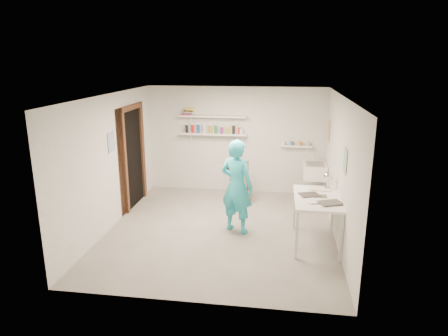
# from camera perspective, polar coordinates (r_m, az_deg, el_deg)

# --- Properties ---
(floor) EXTENTS (4.00, 4.50, 0.02)m
(floor) POSITION_cam_1_polar(r_m,az_deg,el_deg) (7.31, -0.45, -8.87)
(floor) COLOR slate
(floor) RESTS_ON ground
(ceiling) EXTENTS (4.00, 4.50, 0.02)m
(ceiling) POSITION_cam_1_polar(r_m,az_deg,el_deg) (6.69, -0.50, 10.38)
(ceiling) COLOR silver
(ceiling) RESTS_ON wall_back
(wall_back) EXTENTS (4.00, 0.02, 2.40)m
(wall_back) POSITION_cam_1_polar(r_m,az_deg,el_deg) (9.08, 1.68, 4.01)
(wall_back) COLOR silver
(wall_back) RESTS_ON ground
(wall_front) EXTENTS (4.00, 0.02, 2.40)m
(wall_front) POSITION_cam_1_polar(r_m,az_deg,el_deg) (4.79, -4.58, -6.68)
(wall_front) COLOR silver
(wall_front) RESTS_ON ground
(wall_left) EXTENTS (0.02, 4.50, 2.40)m
(wall_left) POSITION_cam_1_polar(r_m,az_deg,el_deg) (7.47, -15.91, 0.89)
(wall_left) COLOR silver
(wall_left) RESTS_ON ground
(wall_right) EXTENTS (0.02, 4.50, 2.40)m
(wall_right) POSITION_cam_1_polar(r_m,az_deg,el_deg) (6.90, 16.26, -0.31)
(wall_right) COLOR silver
(wall_right) RESTS_ON ground
(doorway_recess) EXTENTS (0.02, 0.90, 2.00)m
(doorway_recess) POSITION_cam_1_polar(r_m,az_deg,el_deg) (8.44, -12.84, 1.35)
(doorway_recess) COLOR black
(doorway_recess) RESTS_ON wall_left
(corridor_box) EXTENTS (1.40, 1.50, 2.10)m
(corridor_box) POSITION_cam_1_polar(r_m,az_deg,el_deg) (8.71, -17.23, 1.81)
(corridor_box) COLOR brown
(corridor_box) RESTS_ON ground
(door_lintel) EXTENTS (0.06, 1.05, 0.10)m
(door_lintel) POSITION_cam_1_polar(r_m,az_deg,el_deg) (8.25, -13.15, 8.44)
(door_lintel) COLOR brown
(door_lintel) RESTS_ON wall_left
(door_jamb_near) EXTENTS (0.06, 0.10, 2.00)m
(door_jamb_near) POSITION_cam_1_polar(r_m,az_deg,el_deg) (7.99, -13.97, 0.48)
(door_jamb_near) COLOR brown
(door_jamb_near) RESTS_ON ground
(door_jamb_far) EXTENTS (0.06, 0.10, 2.00)m
(door_jamb_far) POSITION_cam_1_polar(r_m,az_deg,el_deg) (8.89, -11.59, 2.13)
(door_jamb_far) COLOR brown
(door_jamb_far) RESTS_ON ground
(shelf_lower) EXTENTS (1.50, 0.22, 0.03)m
(shelf_lower) POSITION_cam_1_polar(r_m,az_deg,el_deg) (9.00, -1.58, 4.88)
(shelf_lower) COLOR white
(shelf_lower) RESTS_ON wall_back
(shelf_upper) EXTENTS (1.50, 0.22, 0.03)m
(shelf_upper) POSITION_cam_1_polar(r_m,az_deg,el_deg) (8.93, -1.60, 7.40)
(shelf_upper) COLOR white
(shelf_upper) RESTS_ON wall_back
(ledge_shelf) EXTENTS (0.70, 0.14, 0.03)m
(ledge_shelf) POSITION_cam_1_polar(r_m,az_deg,el_deg) (8.96, 10.23, 3.09)
(ledge_shelf) COLOR white
(ledge_shelf) RESTS_ON wall_back
(poster_left) EXTENTS (0.01, 0.28, 0.36)m
(poster_left) POSITION_cam_1_polar(r_m,az_deg,el_deg) (7.42, -15.80, 3.59)
(poster_left) COLOR #334C7F
(poster_left) RESTS_ON wall_left
(poster_right_a) EXTENTS (0.01, 0.34, 0.42)m
(poster_right_a) POSITION_cam_1_polar(r_m,az_deg,el_deg) (8.57, 14.72, 5.20)
(poster_right_a) COLOR #995933
(poster_right_a) RESTS_ON wall_right
(poster_right_b) EXTENTS (0.01, 0.30, 0.38)m
(poster_right_b) POSITION_cam_1_polar(r_m,az_deg,el_deg) (6.30, 16.91, 0.97)
(poster_right_b) COLOR #3F724C
(poster_right_b) RESTS_ON wall_right
(belfast_sink) EXTENTS (0.48, 0.60, 0.30)m
(belfast_sink) POSITION_cam_1_polar(r_m,az_deg,el_deg) (8.63, 12.84, -0.40)
(belfast_sink) COLOR white
(belfast_sink) RESTS_ON wall_right
(man) EXTENTS (0.72, 0.61, 1.67)m
(man) POSITION_cam_1_polar(r_m,az_deg,el_deg) (6.97, 1.83, -2.65)
(man) COLOR #29BACE
(man) RESTS_ON ground
(wall_clock) EXTENTS (0.29, 0.15, 0.30)m
(wall_clock) POSITION_cam_1_polar(r_m,az_deg,el_deg) (7.09, 1.33, 0.02)
(wall_clock) COLOR beige
(wall_clock) RESTS_ON man
(wooden_chair) EXTENTS (0.51, 0.50, 0.92)m
(wooden_chair) POSITION_cam_1_polar(r_m,az_deg,el_deg) (8.51, 2.34, -1.93)
(wooden_chair) COLOR brown
(wooden_chair) RESTS_ON ground
(work_table) EXTENTS (0.74, 1.23, 0.82)m
(work_table) POSITION_cam_1_polar(r_m,az_deg,el_deg) (6.80, 13.01, -7.35)
(work_table) COLOR white
(work_table) RESTS_ON ground
(desk_lamp) EXTENTS (0.15, 0.15, 0.15)m
(desk_lamp) POSITION_cam_1_polar(r_m,az_deg,el_deg) (7.08, 14.66, -1.13)
(desk_lamp) COLOR silver
(desk_lamp) RESTS_ON work_table
(spray_cans) EXTENTS (1.32, 0.06, 0.17)m
(spray_cans) POSITION_cam_1_polar(r_m,az_deg,el_deg) (8.98, -1.59, 5.50)
(spray_cans) COLOR black
(spray_cans) RESTS_ON shelf_lower
(book_stack) EXTENTS (0.26, 0.14, 0.14)m
(book_stack) POSITION_cam_1_polar(r_m,az_deg,el_deg) (9.03, -5.14, 7.98)
(book_stack) COLOR red
(book_stack) RESTS_ON shelf_upper
(ledge_pots) EXTENTS (0.48, 0.07, 0.09)m
(ledge_pots) POSITION_cam_1_polar(r_m,az_deg,el_deg) (8.95, 10.25, 3.47)
(ledge_pots) COLOR silver
(ledge_pots) RESTS_ON ledge_shelf
(papers) EXTENTS (0.30, 0.22, 0.03)m
(papers) POSITION_cam_1_polar(r_m,az_deg,el_deg) (6.65, 13.23, -3.97)
(papers) COLOR silver
(papers) RESTS_ON work_table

